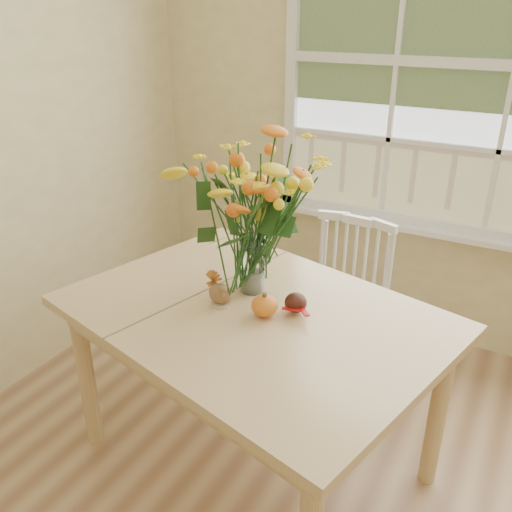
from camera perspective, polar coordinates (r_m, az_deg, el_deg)
The scene contains 7 objects.
wall_back at distance 2.96m, azimuth 24.98°, elevation 13.87°, with size 4.00×0.02×2.70m, color #D2C586.
dining_table at distance 2.12m, azimuth -0.26°, elevation -7.86°, with size 1.60×1.31×0.75m.
windsor_chair at distance 2.75m, azimuth 9.40°, elevation -4.14°, with size 0.42×0.40×0.86m.
flower_vase at distance 2.07m, azimuth -0.41°, elevation 4.96°, with size 0.49×0.49×0.58m.
pumpkin at distance 2.02m, azimuth 0.91°, elevation -5.36°, with size 0.10×0.10×0.08m, color #E1571A.
turkey_figurine at distance 2.09m, azimuth -3.75°, elevation -3.97°, with size 0.11×0.08×0.13m.
dark_gourd at distance 2.04m, azimuth 4.19°, elevation -5.02°, with size 0.13×0.10×0.08m.
Camera 1 is at (0.21, -0.66, 1.81)m, focal length 38.00 mm.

